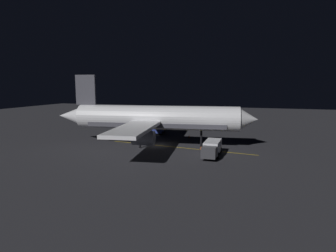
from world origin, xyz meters
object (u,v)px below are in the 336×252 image
object	(u,v)px
airliner	(154,119)
ground_crew_worker	(218,147)
baggage_truck	(212,148)
catering_truck	(159,128)
traffic_cone_near_right	(201,148)
traffic_cone_near_left	(189,136)

from	to	relation	value
airliner	ground_crew_worker	xyz separation A→B (m)	(2.13, 11.48, -3.79)
baggage_truck	catering_truck	distance (m)	21.68
baggage_truck	traffic_cone_near_right	distance (m)	4.72
baggage_truck	ground_crew_worker	size ratio (longest dim) A/B	3.73
ground_crew_worker	catering_truck	bearing A→B (deg)	-133.25
airliner	baggage_truck	bearing A→B (deg)	66.72
ground_crew_worker	traffic_cone_near_right	xyz separation A→B (m)	(-1.41, -3.00, -0.64)
airliner	catering_truck	xyz separation A→B (m)	(-11.74, -3.27, -3.43)
airliner	ground_crew_worker	bearing A→B (deg)	79.46
traffic_cone_near_right	traffic_cone_near_left	bearing A→B (deg)	-155.90
baggage_truck	traffic_cone_near_right	size ratio (longest dim) A/B	11.80
catering_truck	traffic_cone_near_left	bearing A→B (deg)	69.91
traffic_cone_near_left	traffic_cone_near_right	world-z (taller)	same
catering_truck	traffic_cone_near_right	bearing A→B (deg)	43.31
baggage_truck	catering_truck	size ratio (longest dim) A/B	1.02
ground_crew_worker	traffic_cone_near_right	world-z (taller)	ground_crew_worker
traffic_cone_near_left	traffic_cone_near_right	distance (m)	10.70
catering_truck	traffic_cone_near_left	distance (m)	7.92
baggage_truck	ground_crew_worker	bearing A→B (deg)	166.85
baggage_truck	catering_truck	xyz separation A→B (m)	(-16.42, -14.15, 0.06)
baggage_truck	traffic_cone_near_left	bearing A→B (deg)	-153.73
traffic_cone_near_right	ground_crew_worker	bearing A→B (deg)	64.82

